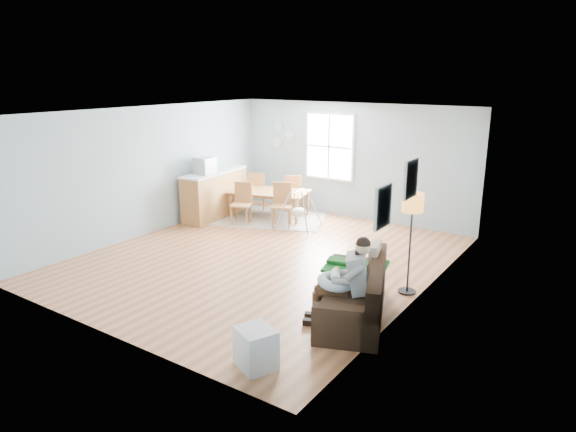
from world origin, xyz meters
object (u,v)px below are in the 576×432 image
Objects in this scene: chair_se at (282,202)px; monitor at (204,166)px; chair_nw at (257,188)px; father at (346,278)px; counter at (215,194)px; floor_lamp at (412,211)px; chair_ne at (294,191)px; chair_sw at (242,201)px; sofa at (357,298)px; storage_cube at (256,348)px; baby_swing at (299,212)px; dining_table at (269,204)px; toddler at (354,267)px.

monitor is at bearing -159.53° from chair_se.
father is at bearing -41.82° from chair_nw.
counter reaches higher than chair_se.
chair_ne is (-4.21, 3.12, -0.80)m from floor_lamp.
chair_sw is at bearing -103.97° from chair_ne.
sofa is at bearing -25.67° from monitor.
storage_cube is at bearing -42.17° from monitor.
baby_swing is (1.28, 0.40, -0.16)m from chair_sw.
chair_nw is 0.47× the size of counter.
baby_swing is at bearing -52.29° from chair_ne.
counter reaches higher than chair_ne.
floor_lamp is 1.67× the size of chair_nw.
dining_table is 1.85× the size of chair_se.
toddler is at bearing -54.92° from dining_table.
chair_ne reaches higher than sofa.
baby_swing is at bearing 130.94° from father.
storage_cube is at bearing -69.78° from dining_table.
monitor is at bearing 154.33° from sofa.
father reaches higher than sofa.
chair_se is (-3.42, 3.42, -0.12)m from father.
floor_lamp is at bearing -16.76° from counter.
chair_se reaches higher than chair_ne.
baby_swing is (2.13, 0.68, -0.92)m from monitor.
chair_sw is at bearing 147.29° from sofa.
dining_table is (-4.10, 3.53, 0.04)m from sofa.
monitor is (-1.24, -1.83, 0.77)m from chair_ne.
monitor reaches higher than toddler.
counter is at bearing -171.52° from chair_se.
storage_cube is at bearing -60.18° from chair_ne.
toddler is 1.37× the size of storage_cube.
monitor is at bearing 151.54° from father.
father reaches higher than chair_sw.
monitor is (-5.15, 2.47, 1.02)m from sofa.
monitor is at bearing -149.05° from dining_table.
baby_swing is at bearing -24.38° from chair_nw.
monitor is (-0.85, -0.28, 0.76)m from chair_sw.
counter is (-5.50, 1.66, -0.77)m from floor_lamp.
storage_cube is 0.59× the size of chair_sw.
father is (-0.01, -0.31, 0.40)m from sofa.
monitor is at bearing 155.12° from toddler.
chair_ne is (0.19, 0.78, 0.21)m from dining_table.
sofa is 3.80× the size of storage_cube.
chair_nw is at bearing 155.62° from baby_swing.
floor_lamp is 5.29m from chair_ne.
counter is (-4.82, 4.68, 0.32)m from storage_cube.
storage_cube is at bearing -102.73° from floor_lamp.
dining_table reaches higher than storage_cube.
chair_se is 2.41× the size of monitor.
chair_sw is at bearing 144.38° from father.
toddler is 0.81× the size of chair_nw.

